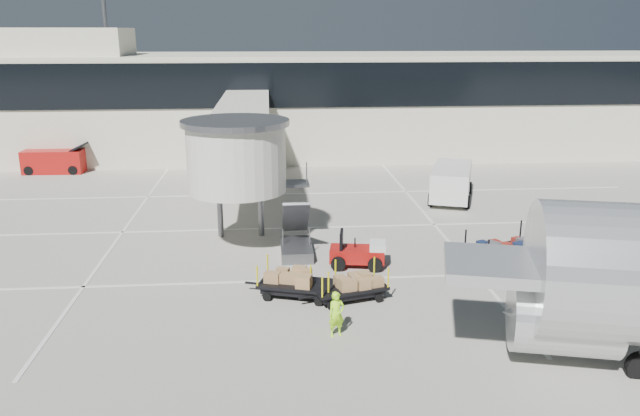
# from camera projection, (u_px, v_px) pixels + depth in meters

# --- Properties ---
(ground) EXTENTS (140.00, 140.00, 0.00)m
(ground) POSITION_uv_depth(u_px,v_px,m) (339.00, 299.00, 23.57)
(ground) COLOR #BBB5A7
(ground) RESTS_ON ground
(lane_markings) EXTENTS (40.00, 30.00, 0.02)m
(lane_markings) POSITION_uv_depth(u_px,v_px,m) (307.00, 226.00, 32.46)
(lane_markings) COLOR silver
(lane_markings) RESTS_ON ground
(terminal) EXTENTS (64.00, 12.11, 15.20)m
(terminal) POSITION_uv_depth(u_px,v_px,m) (295.00, 103.00, 51.12)
(terminal) COLOR beige
(terminal) RESTS_ON ground
(jet_bridge) EXTENTS (5.70, 20.40, 6.03)m
(jet_bridge) POSITION_uv_depth(u_px,v_px,m) (242.00, 136.00, 33.84)
(jet_bridge) COLOR beige
(jet_bridge) RESTS_ON ground
(baggage_tug) EXTENTS (2.52, 1.84, 1.55)m
(baggage_tug) POSITION_uv_depth(u_px,v_px,m) (359.00, 254.00, 26.76)
(baggage_tug) COLOR #9A100E
(baggage_tug) RESTS_ON ground
(suitcase_cart) EXTENTS (4.04, 2.70, 1.57)m
(suitcase_cart) POSITION_uv_depth(u_px,v_px,m) (504.00, 251.00, 27.00)
(suitcase_cart) COLOR black
(suitcase_cart) RESTS_ON ground
(box_cart_near) EXTENTS (3.45, 2.06, 1.32)m
(box_cart_near) POSITION_uv_depth(u_px,v_px,m) (349.00, 287.00, 23.35)
(box_cart_near) COLOR black
(box_cart_near) RESTS_ON ground
(box_cart_far) EXTENTS (3.56, 2.21, 1.37)m
(box_cart_far) POSITION_uv_depth(u_px,v_px,m) (294.00, 283.00, 23.68)
(box_cart_far) COLOR black
(box_cart_far) RESTS_ON ground
(ground_worker) EXTENTS (0.65, 0.52, 1.56)m
(ground_worker) POSITION_uv_depth(u_px,v_px,m) (337.00, 314.00, 20.56)
(ground_worker) COLOR #A1F91A
(ground_worker) RESTS_ON ground
(minivan) EXTENTS (3.77, 5.68, 2.00)m
(minivan) POSITION_uv_depth(u_px,v_px,m) (452.00, 179.00, 37.35)
(minivan) COLOR silver
(minivan) RESTS_ON ground
(belt_loader) EXTENTS (4.50, 1.91, 2.15)m
(belt_loader) POSITION_uv_depth(u_px,v_px,m) (55.00, 161.00, 44.45)
(belt_loader) COLOR #9A100E
(belt_loader) RESTS_ON ground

